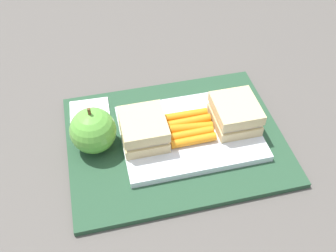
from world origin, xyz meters
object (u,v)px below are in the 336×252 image
at_px(sandwich_half_left, 235,114).
at_px(carrot_sticks_bundle, 190,127).
at_px(sandwich_half_right, 144,129).
at_px(food_tray, 190,133).
at_px(apple, 93,131).
at_px(paper_napkin, 90,113).

relative_size(sandwich_half_left, carrot_sticks_bundle, 1.01).
distance_m(sandwich_half_right, carrot_sticks_bundle, 0.08).
height_order(food_tray, apple, apple).
distance_m(food_tray, paper_napkin, 0.18).
height_order(sandwich_half_left, sandwich_half_right, same).
height_order(food_tray, sandwich_half_left, sandwich_half_left).
relative_size(sandwich_half_right, paper_napkin, 1.14).
height_order(carrot_sticks_bundle, paper_napkin, carrot_sticks_bundle).
distance_m(carrot_sticks_bundle, apple, 0.16).
bearing_deg(carrot_sticks_bundle, food_tray, 60.69).
distance_m(apple, paper_napkin, 0.09).
relative_size(food_tray, sandwich_half_right, 2.88).
relative_size(apple, paper_napkin, 1.23).
distance_m(food_tray, apple, 0.16).
xyz_separation_m(carrot_sticks_bundle, apple, (0.16, -0.01, 0.02)).
bearing_deg(paper_napkin, carrot_sticks_bundle, 150.41).
distance_m(sandwich_half_right, apple, 0.08).
xyz_separation_m(food_tray, paper_napkin, (0.16, -0.09, -0.00)).
height_order(sandwich_half_right, paper_napkin, sandwich_half_right).
relative_size(sandwich_half_left, apple, 0.93).
distance_m(sandwich_half_left, carrot_sticks_bundle, 0.08).
bearing_deg(sandwich_half_left, food_tray, 0.00).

